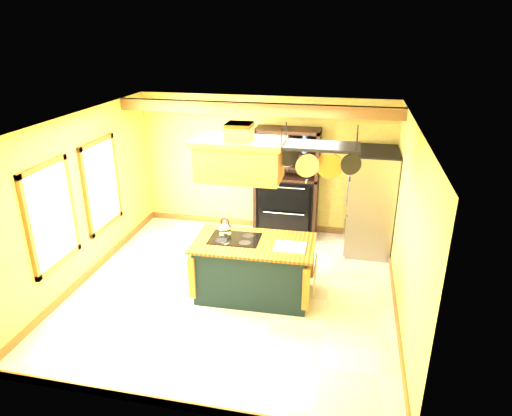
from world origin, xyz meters
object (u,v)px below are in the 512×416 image
at_px(pot_rack, 319,153).
at_px(hutch, 286,194).
at_px(range_hood, 240,157).
at_px(refrigerator, 370,204).
at_px(kitchen_island, 254,268).

relative_size(pot_rack, hutch, 0.53).
relative_size(range_hood, pot_rack, 1.10).
xyz_separation_m(pot_rack, refrigerator, (0.83, 1.97, -1.43)).
height_order(kitchen_island, hutch, hutch).
height_order(range_hood, refrigerator, range_hood).
height_order(pot_rack, hutch, pot_rack).
bearing_deg(refrigerator, hutch, 166.99).
bearing_deg(pot_rack, kitchen_island, -179.85).
height_order(pot_rack, refrigerator, pot_rack).
relative_size(kitchen_island, refrigerator, 0.98).
bearing_deg(range_hood, kitchen_island, 0.21).
relative_size(range_hood, refrigerator, 0.67).
bearing_deg(kitchen_island, pot_rack, -1.27).
relative_size(kitchen_island, pot_rack, 1.62).
bearing_deg(range_hood, hutch, 81.51).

